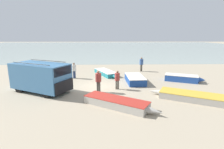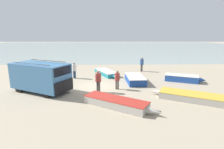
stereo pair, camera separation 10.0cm
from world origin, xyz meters
The scene contains 13 objects.
ground_plane centered at (0.00, 0.00, 0.00)m, with size 200.00×200.00×0.00m, color tan.
sea_water centered at (0.00, 52.00, 0.00)m, with size 120.00×80.00×0.01m, color #99A89E.
parked_van centered at (-4.54, -1.08, 1.28)m, with size 5.24×4.05×2.48m.
fishing_rowboat_0 centered at (0.73, 4.85, 0.25)m, with size 2.87×4.57×0.50m.
fishing_rowboat_1 centered at (1.55, -4.36, 0.27)m, with size 4.91×3.56×0.54m.
fishing_rowboat_2 centered at (3.54, 1.63, 0.33)m, with size 1.73×3.97×0.66m.
fishing_rowboat_3 centered at (-7.18, 5.17, 0.31)m, with size 4.49×2.99×0.61m.
fishing_rowboat_4 centered at (8.41, 1.83, 0.32)m, with size 3.83×2.47×0.64m.
fishing_rowboat_5 centered at (6.81, -3.21, 0.25)m, with size 5.24×3.45×0.50m.
fisherman_0 centered at (0.13, -1.30, 1.08)m, with size 0.47×0.47×1.80m.
fisherman_1 centered at (1.69, -0.59, 0.97)m, with size 0.43×0.43×1.63m.
fisherman_2 centered at (-2.69, 3.38, 1.00)m, with size 0.44×0.44×1.68m.
fisherman_3 centered at (5.17, 6.83, 1.07)m, with size 0.47×0.47×1.78m.
Camera 2 is at (0.97, -14.95, 4.59)m, focal length 28.00 mm.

